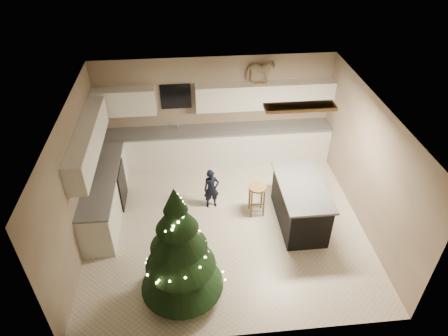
{
  "coord_description": "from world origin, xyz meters",
  "views": [
    {
      "loc": [
        -0.63,
        -5.93,
        5.79
      ],
      "look_at": [
        0.0,
        0.35,
        1.15
      ],
      "focal_mm": 32.0,
      "sensor_mm": 36.0,
      "label": 1
    }
  ],
  "objects": [
    {
      "name": "cabinetry",
      "position": [
        -0.91,
        1.65,
        0.76
      ],
      "size": [
        5.5,
        3.2,
        2.0
      ],
      "color": "silver",
      "rests_on": "ground_plane"
    },
    {
      "name": "rocking_horse",
      "position": [
        1.0,
        2.33,
        2.29
      ],
      "size": [
        0.65,
        0.33,
        0.56
      ],
      "rotation": [
        0.0,
        0.0,
        1.51
      ],
      "color": "olive",
      "rests_on": "cabinetry"
    },
    {
      "name": "toddler",
      "position": [
        -0.24,
        0.57,
        0.46
      ],
      "size": [
        0.37,
        0.27,
        0.92
      ],
      "primitive_type": "imported",
      "rotation": [
        0.0,
        0.0,
        0.16
      ],
      "color": "black",
      "rests_on": "ground_plane"
    },
    {
      "name": "bar_stool",
      "position": [
        0.67,
        0.26,
        0.53
      ],
      "size": [
        0.37,
        0.37,
        0.7
      ],
      "rotation": [
        0.0,
        0.0,
        -0.15
      ],
      "color": "olive",
      "rests_on": "ground_plane"
    },
    {
      "name": "room_shell",
      "position": [
        0.02,
        0.0,
        1.75
      ],
      "size": [
        5.52,
        5.02,
        2.61
      ],
      "color": "#A0917F",
      "rests_on": "ground_plane"
    },
    {
      "name": "island",
      "position": [
        1.49,
        -0.09,
        0.48
      ],
      "size": [
        0.9,
        1.7,
        0.95
      ],
      "color": "black",
      "rests_on": "ground_plane"
    },
    {
      "name": "christmas_tree",
      "position": [
        -0.9,
        -1.6,
        0.94
      ],
      "size": [
        1.43,
        1.38,
        2.29
      ],
      "rotation": [
        0.0,
        0.0,
        0.14
      ],
      "color": "#3F2816",
      "rests_on": "ground_plane"
    },
    {
      "name": "ground_plane",
      "position": [
        0.0,
        0.0,
        0.0
      ],
      "size": [
        5.5,
        5.5,
        0.0
      ],
      "primitive_type": "plane",
      "color": "beige"
    }
  ]
}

